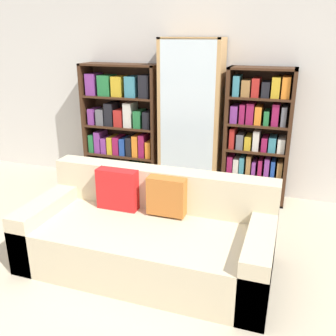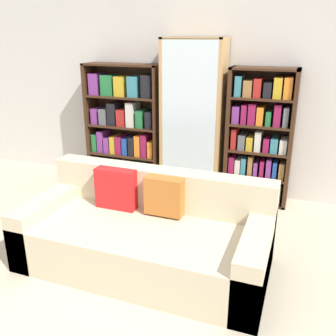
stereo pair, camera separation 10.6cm
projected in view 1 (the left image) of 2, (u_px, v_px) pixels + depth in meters
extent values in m
plane|color=beige|center=(103.00, 307.00, 2.68)|extent=(16.00, 16.00, 0.00)
cube|color=beige|center=(195.00, 78.00, 4.41)|extent=(6.84, 0.06, 2.70)
cube|color=beige|center=(147.00, 246.00, 3.09)|extent=(2.01, 0.94, 0.39)
cube|color=beige|center=(162.00, 188.00, 3.29)|extent=(2.01, 0.20, 0.35)
cube|color=beige|center=(53.00, 223.00, 3.34)|extent=(0.20, 0.94, 0.51)
cube|color=beige|center=(259.00, 259.00, 2.79)|extent=(0.20, 0.94, 0.51)
cube|color=red|center=(118.00, 189.00, 3.25)|extent=(0.36, 0.12, 0.36)
cube|color=#B76628|center=(167.00, 196.00, 3.12)|extent=(0.32, 0.12, 0.32)
cube|color=#3D2314|center=(89.00, 123.00, 4.82)|extent=(0.04, 0.32, 1.51)
cube|color=#3D2314|center=(157.00, 129.00, 4.54)|extent=(0.04, 0.32, 1.51)
cube|color=#3D2314|center=(119.00, 65.00, 4.43)|extent=(0.97, 0.32, 0.02)
cube|color=#3D2314|center=(124.00, 181.00, 4.93)|extent=(0.97, 0.32, 0.02)
cube|color=#3D2314|center=(127.00, 123.00, 4.82)|extent=(0.97, 0.01, 1.51)
cube|color=#3D2314|center=(123.00, 154.00, 4.81)|extent=(0.89, 0.32, 0.02)
cube|color=#3D2314|center=(122.00, 126.00, 4.68)|extent=(0.89, 0.32, 0.02)
cube|color=#3D2314|center=(121.00, 97.00, 4.56)|extent=(0.89, 0.32, 0.02)
cube|color=black|center=(100.00, 169.00, 4.99)|extent=(0.13, 0.24, 0.23)
cube|color=#7A3384|center=(112.00, 171.00, 4.93)|extent=(0.11, 0.24, 0.23)
cube|color=beige|center=(124.00, 171.00, 4.87)|extent=(0.13, 0.24, 0.28)
cube|color=#237038|center=(136.00, 171.00, 4.82)|extent=(0.14, 0.24, 0.30)
cube|color=#AD231E|center=(148.00, 176.00, 4.78)|extent=(0.14, 0.24, 0.20)
cube|color=#237038|center=(95.00, 142.00, 4.87)|extent=(0.07, 0.24, 0.23)
cube|color=#7A3384|center=(101.00, 141.00, 4.84)|extent=(0.08, 0.24, 0.27)
cube|color=#7A3384|center=(107.00, 144.00, 4.83)|extent=(0.07, 0.24, 0.20)
cube|color=gold|center=(113.00, 144.00, 4.80)|extent=(0.07, 0.24, 0.22)
cube|color=#8E1947|center=(119.00, 144.00, 4.77)|extent=(0.08, 0.24, 0.22)
cube|color=#1E4293|center=(125.00, 146.00, 4.75)|extent=(0.07, 0.24, 0.21)
cube|color=black|center=(132.00, 145.00, 4.71)|extent=(0.07, 0.24, 0.24)
cube|color=orange|center=(138.00, 145.00, 4.68)|extent=(0.07, 0.24, 0.26)
cube|color=#8E1947|center=(144.00, 145.00, 4.65)|extent=(0.07, 0.24, 0.28)
cube|color=orange|center=(151.00, 148.00, 4.64)|extent=(0.07, 0.24, 0.20)
cube|color=#7A3384|center=(95.00, 116.00, 4.75)|extent=(0.08, 0.24, 0.19)
cube|color=#5B5B60|center=(104.00, 116.00, 4.71)|extent=(0.10, 0.24, 0.20)
cube|color=black|center=(112.00, 114.00, 4.66)|extent=(0.11, 0.24, 0.28)
cube|color=#AD231E|center=(121.00, 117.00, 4.64)|extent=(0.11, 0.24, 0.20)
cube|color=beige|center=(131.00, 114.00, 4.58)|extent=(0.10, 0.24, 0.30)
cube|color=#237038|center=(140.00, 118.00, 4.56)|extent=(0.09, 0.24, 0.21)
cube|color=black|center=(149.00, 119.00, 4.52)|extent=(0.09, 0.24, 0.20)
cube|color=#7A3384|center=(94.00, 84.00, 4.61)|extent=(0.12, 0.24, 0.26)
cube|color=#237038|center=(107.00, 85.00, 4.56)|extent=(0.15, 0.24, 0.24)
cube|color=gold|center=(120.00, 86.00, 4.51)|extent=(0.13, 0.24, 0.24)
cube|color=teal|center=(133.00, 86.00, 4.45)|extent=(0.13, 0.24, 0.24)
cube|color=black|center=(147.00, 86.00, 4.40)|extent=(0.12, 0.24, 0.26)
cube|color=tan|center=(164.00, 118.00, 4.44)|extent=(0.04, 0.36, 1.81)
cube|color=tan|center=(219.00, 121.00, 4.24)|extent=(0.04, 0.36, 1.81)
cube|color=tan|center=(193.00, 38.00, 4.04)|extent=(0.70, 0.36, 0.02)
cube|color=tan|center=(189.00, 190.00, 4.64)|extent=(0.70, 0.36, 0.02)
cube|color=tan|center=(195.00, 117.00, 4.50)|extent=(0.70, 0.01, 1.81)
cube|color=silver|center=(187.00, 123.00, 4.19)|extent=(0.62, 0.01, 1.79)
cube|color=tan|center=(190.00, 167.00, 4.54)|extent=(0.62, 0.32, 0.02)
cube|color=tan|center=(190.00, 144.00, 4.44)|extent=(0.62, 0.32, 0.02)
cube|color=tan|center=(191.00, 119.00, 4.34)|extent=(0.62, 0.32, 0.02)
cube|color=tan|center=(191.00, 94.00, 4.24)|extent=(0.62, 0.32, 0.02)
cube|color=tan|center=(192.00, 67.00, 4.14)|extent=(0.62, 0.32, 0.02)
cylinder|color=silver|center=(172.00, 183.00, 4.71)|extent=(0.01, 0.01, 0.09)
cone|color=silver|center=(172.00, 176.00, 4.68)|extent=(0.08, 0.08, 0.11)
cylinder|color=silver|center=(180.00, 186.00, 4.64)|extent=(0.01, 0.01, 0.09)
cone|color=silver|center=(180.00, 178.00, 4.61)|extent=(0.08, 0.08, 0.11)
cylinder|color=silver|center=(189.00, 187.00, 4.61)|extent=(0.01, 0.01, 0.09)
cone|color=silver|center=(189.00, 179.00, 4.58)|extent=(0.08, 0.08, 0.11)
cylinder|color=silver|center=(198.00, 188.00, 4.58)|extent=(0.01, 0.01, 0.09)
cone|color=silver|center=(199.00, 180.00, 4.55)|extent=(0.08, 0.08, 0.11)
cylinder|color=silver|center=(208.00, 189.00, 4.55)|extent=(0.01, 0.01, 0.09)
cone|color=silver|center=(208.00, 181.00, 4.52)|extent=(0.08, 0.08, 0.11)
cylinder|color=silver|center=(175.00, 161.00, 4.59)|extent=(0.01, 0.01, 0.08)
cone|color=silver|center=(175.00, 154.00, 4.56)|extent=(0.09, 0.09, 0.10)
cylinder|color=silver|center=(190.00, 163.00, 4.51)|extent=(0.01, 0.01, 0.08)
cone|color=silver|center=(190.00, 156.00, 4.48)|extent=(0.09, 0.09, 0.10)
cylinder|color=silver|center=(206.00, 164.00, 4.48)|extent=(0.01, 0.01, 0.08)
cone|color=silver|center=(206.00, 157.00, 4.45)|extent=(0.09, 0.09, 0.10)
cylinder|color=silver|center=(175.00, 139.00, 4.49)|extent=(0.01, 0.01, 0.06)
cone|color=silver|center=(175.00, 133.00, 4.47)|extent=(0.09, 0.09, 0.08)
cylinder|color=silver|center=(191.00, 140.00, 4.43)|extent=(0.01, 0.01, 0.06)
cone|color=silver|center=(191.00, 134.00, 4.41)|extent=(0.09, 0.09, 0.08)
cylinder|color=silver|center=(206.00, 142.00, 4.37)|extent=(0.01, 0.01, 0.06)
cone|color=silver|center=(207.00, 136.00, 4.35)|extent=(0.09, 0.09, 0.08)
cylinder|color=silver|center=(174.00, 114.00, 4.37)|extent=(0.01, 0.01, 0.09)
cone|color=silver|center=(175.00, 106.00, 4.33)|extent=(0.09, 0.09, 0.11)
cylinder|color=silver|center=(191.00, 115.00, 4.32)|extent=(0.01, 0.01, 0.09)
cone|color=silver|center=(191.00, 107.00, 4.29)|extent=(0.09, 0.09, 0.11)
cylinder|color=silver|center=(208.00, 116.00, 4.28)|extent=(0.01, 0.01, 0.09)
cone|color=silver|center=(208.00, 107.00, 4.25)|extent=(0.09, 0.09, 0.11)
cylinder|color=silver|center=(175.00, 88.00, 4.29)|extent=(0.01, 0.01, 0.09)
cone|color=silver|center=(175.00, 80.00, 4.26)|extent=(0.09, 0.09, 0.11)
cylinder|color=silver|center=(192.00, 89.00, 4.23)|extent=(0.01, 0.01, 0.09)
cone|color=silver|center=(192.00, 80.00, 4.20)|extent=(0.09, 0.09, 0.11)
cylinder|color=silver|center=(208.00, 90.00, 4.17)|extent=(0.01, 0.01, 0.09)
cone|color=silver|center=(209.00, 81.00, 4.14)|extent=(0.09, 0.09, 0.11)
cylinder|color=silver|center=(172.00, 62.00, 4.18)|extent=(0.01, 0.01, 0.08)
cone|color=silver|center=(172.00, 54.00, 4.16)|extent=(0.08, 0.08, 0.09)
cylinder|color=silver|center=(182.00, 62.00, 4.16)|extent=(0.01, 0.01, 0.08)
cone|color=silver|center=(182.00, 54.00, 4.13)|extent=(0.08, 0.08, 0.09)
cylinder|color=silver|center=(192.00, 63.00, 4.13)|extent=(0.01, 0.01, 0.08)
cone|color=silver|center=(192.00, 55.00, 4.10)|extent=(0.08, 0.08, 0.09)
cylinder|color=silver|center=(203.00, 63.00, 4.11)|extent=(0.01, 0.01, 0.08)
cone|color=silver|center=(203.00, 55.00, 4.08)|extent=(0.08, 0.08, 0.09)
cylinder|color=silver|center=(212.00, 63.00, 4.04)|extent=(0.01, 0.01, 0.08)
cone|color=silver|center=(213.00, 55.00, 4.02)|extent=(0.08, 0.08, 0.09)
cube|color=#3D2314|center=(227.00, 135.00, 4.28)|extent=(0.04, 0.32, 1.51)
cube|color=#3D2314|center=(289.00, 140.00, 4.08)|extent=(0.04, 0.32, 1.51)
cube|color=#3D2314|center=(263.00, 68.00, 3.93)|extent=(0.72, 0.32, 0.02)
cube|color=#3D2314|center=(252.00, 198.00, 4.43)|extent=(0.72, 0.32, 0.02)
cube|color=#3D2314|center=(259.00, 134.00, 4.32)|extent=(0.72, 0.01, 1.51)
cube|color=#3D2314|center=(254.00, 174.00, 4.33)|extent=(0.64, 0.32, 0.02)
cube|color=#3D2314|center=(256.00, 150.00, 4.23)|extent=(0.64, 0.32, 0.02)
cube|color=#3D2314|center=(258.00, 124.00, 4.13)|extent=(0.64, 0.32, 0.02)
cube|color=#3D2314|center=(261.00, 97.00, 4.03)|extent=(0.64, 0.32, 0.02)
cube|color=#1E4293|center=(231.00, 187.00, 4.46)|extent=(0.09, 0.24, 0.20)
cube|color=#AD231E|center=(240.00, 188.00, 4.43)|extent=(0.08, 0.24, 0.19)
cube|color=#7A3384|center=(248.00, 190.00, 4.40)|extent=(0.08, 0.24, 0.16)
cube|color=olive|center=(257.00, 192.00, 4.38)|extent=(0.08, 0.24, 0.15)
cube|color=#8E1947|center=(267.00, 191.00, 4.33)|extent=(0.07, 0.24, 0.20)
cube|color=#5B5B60|center=(276.00, 191.00, 4.30)|extent=(0.07, 0.24, 0.23)
cube|color=#8E1947|center=(231.00, 162.00, 4.36)|extent=(0.06, 0.24, 0.20)
cube|color=beige|center=(237.00, 164.00, 4.35)|extent=(0.06, 0.24, 0.17)
cube|color=teal|center=(243.00, 164.00, 4.32)|extent=(0.05, 0.24, 0.20)
cube|color=olive|center=(249.00, 163.00, 4.30)|extent=(0.05, 0.24, 0.23)
cube|color=#7A3384|center=(254.00, 166.00, 4.29)|extent=(0.04, 0.24, 0.16)
cube|color=#8E1947|center=(261.00, 166.00, 4.26)|extent=(0.04, 0.24, 0.19)
cube|color=#7A3384|center=(267.00, 166.00, 4.24)|extent=(0.05, 0.24, 0.22)
cube|color=#1E4293|center=(273.00, 167.00, 4.22)|extent=(0.04, 0.24, 0.19)
cube|color=olive|center=(280.00, 168.00, 4.20)|extent=(0.06, 0.24, 0.18)
cube|color=#AD231E|center=(233.00, 137.00, 4.26)|extent=(0.06, 0.24, 0.23)
cube|color=#5B5B60|center=(241.00, 140.00, 4.24)|extent=(0.08, 0.24, 0.17)
cube|color=gold|center=(249.00, 142.00, 4.22)|extent=(0.07, 0.24, 0.15)
cube|color=beige|center=(257.00, 139.00, 4.18)|extent=(0.07, 0.24, 0.22)
cube|color=#8E1947|center=(265.00, 143.00, 4.16)|extent=(0.06, 0.24, 0.15)
cube|color=teal|center=(273.00, 143.00, 4.14)|extent=(0.08, 0.24, 0.16)
cube|color=beige|center=(282.00, 144.00, 4.11)|extent=(0.08, 0.24, 0.16)
cube|color=#7A3384|center=(235.00, 113.00, 4.16)|extent=(0.08, 0.24, 0.19)
cube|color=#8E1947|center=(243.00, 113.00, 4.13)|extent=(0.06, 0.24, 0.21)
cube|color=#8E1947|center=(251.00, 113.00, 4.11)|extent=(0.08, 0.24, 0.22)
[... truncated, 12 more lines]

